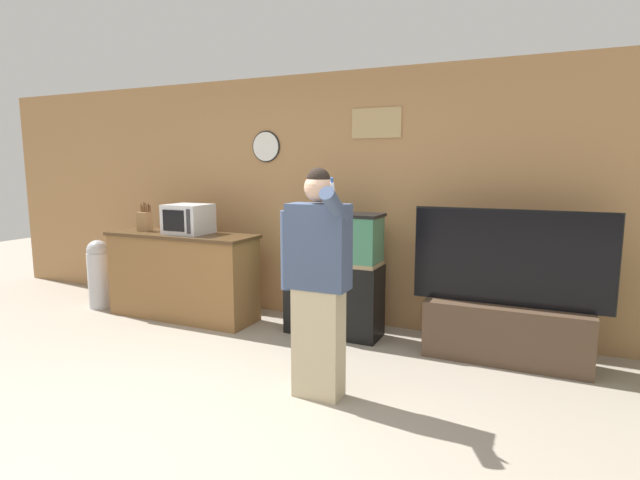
# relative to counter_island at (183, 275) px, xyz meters

# --- Properties ---
(ground_plane) EXTENTS (18.00, 18.00, 0.00)m
(ground_plane) POSITION_rel_counter_island_xyz_m (1.68, -1.88, -0.47)
(ground_plane) COLOR gray
(wall_back_paneled) EXTENTS (10.00, 0.08, 2.60)m
(wall_back_paneled) POSITION_rel_counter_island_xyz_m (1.67, 0.65, 0.84)
(wall_back_paneled) COLOR #A87A4C
(wall_back_paneled) RESTS_ON ground_plane
(counter_island) EXTENTS (1.70, 0.55, 0.93)m
(counter_island) POSITION_rel_counter_island_xyz_m (0.00, 0.00, 0.00)
(counter_island) COLOR brown
(counter_island) RESTS_ON ground_plane
(microwave) EXTENTS (0.44, 0.39, 0.31)m
(microwave) POSITION_rel_counter_island_xyz_m (0.09, 0.02, 0.62)
(microwave) COLOR silver
(microwave) RESTS_ON counter_island
(knife_block) EXTENTS (0.13, 0.11, 0.31)m
(knife_block) POSITION_rel_counter_island_xyz_m (-0.50, -0.01, 0.58)
(knife_block) COLOR olive
(knife_block) RESTS_ON counter_island
(aquarium_on_stand) EXTENTS (0.94, 0.37, 1.21)m
(aquarium_on_stand) POSITION_rel_counter_island_xyz_m (1.72, 0.17, 0.14)
(aquarium_on_stand) COLOR black
(aquarium_on_stand) RESTS_ON ground_plane
(tv_on_stand) EXTENTS (1.60, 0.40, 1.30)m
(tv_on_stand) POSITION_rel_counter_island_xyz_m (3.31, 0.14, -0.08)
(tv_on_stand) COLOR #4C3828
(tv_on_stand) RESTS_ON ground_plane
(person_standing) EXTENTS (0.52, 0.39, 1.64)m
(person_standing) POSITION_rel_counter_island_xyz_m (2.14, -1.12, 0.39)
(person_standing) COLOR #BCAD89
(person_standing) RESTS_ON ground_plane
(trash_bin) EXTENTS (0.25, 0.25, 0.80)m
(trash_bin) POSITION_rel_counter_island_xyz_m (-1.15, -0.11, -0.05)
(trash_bin) COLOR #B7B7BC
(trash_bin) RESTS_ON ground_plane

